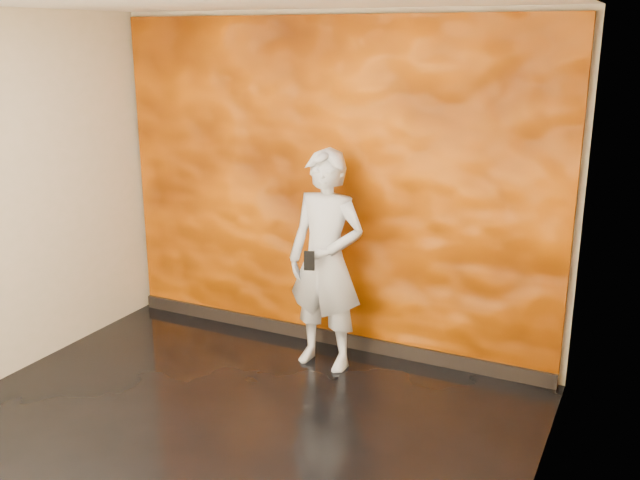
# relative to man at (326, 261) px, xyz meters

# --- Properties ---
(room) EXTENTS (4.02, 4.02, 2.81)m
(room) POSITION_rel_man_xyz_m (-0.17, -1.55, 0.51)
(room) COLOR black
(room) RESTS_ON ground
(feature_wall) EXTENTS (3.90, 0.06, 2.75)m
(feature_wall) POSITION_rel_man_xyz_m (-0.17, 0.41, 0.49)
(feature_wall) COLOR #EC6600
(feature_wall) RESTS_ON ground
(baseboard) EXTENTS (3.90, 0.04, 0.12)m
(baseboard) POSITION_rel_man_xyz_m (-0.17, 0.37, -0.83)
(baseboard) COLOR black
(baseboard) RESTS_ON ground
(man) EXTENTS (0.67, 0.46, 1.77)m
(man) POSITION_rel_man_xyz_m (0.00, 0.00, 0.00)
(man) COLOR #999DA7
(man) RESTS_ON ground
(phone) EXTENTS (0.08, 0.04, 0.15)m
(phone) POSITION_rel_man_xyz_m (-0.01, -0.26, 0.07)
(phone) COLOR black
(phone) RESTS_ON man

